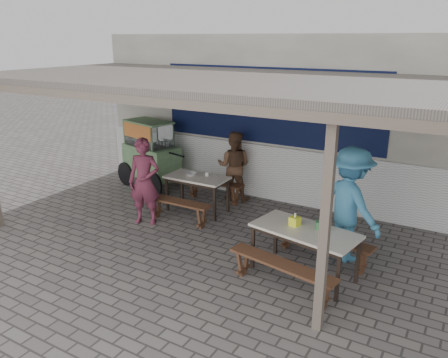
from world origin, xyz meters
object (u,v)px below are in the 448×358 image
bench_right_wall (323,241)px  patron_wall_side (234,166)px  bench_right_street (281,270)px  condiment_jar (207,174)px  patron_right_table (350,204)px  condiment_bowl (191,174)px  table_left (197,180)px  vendor_cart (150,152)px  table_right (305,234)px  tissue_box (295,221)px  patron_street_side (144,182)px  bench_left_street (178,207)px  donation_box (322,225)px  bench_left_wall (214,186)px

bench_right_wall → patron_wall_side: 3.14m
bench_right_street → bench_right_wall: bearing=90.0°
bench_right_wall → condiment_jar: (-2.74, 0.87, 0.45)m
bench_right_street → bench_right_wall: (0.21, 1.18, 0.00)m
patron_right_table → condiment_bowl: size_ratio=8.94×
table_left → bench_right_street: bearing=-36.6°
patron_wall_side → bench_right_wall: bearing=130.5°
condiment_jar → condiment_bowl: condiment_jar is taller
table_left → patron_wall_side: bearing=72.2°
table_left → vendor_cart: size_ratio=0.61×
bench_right_wall → patron_wall_side: bearing=156.6°
table_right → bench_right_wall: bearing=90.0°
patron_wall_side → tissue_box: 3.23m
table_left → patron_wall_side: size_ratio=0.83×
patron_street_side → tissue_box: (3.13, -0.28, -0.02)m
table_right → patron_wall_side: (-2.48, 2.32, 0.09)m
condiment_bowl → tissue_box: bearing=-25.1°
patron_street_side → patron_right_table: size_ratio=0.90×
patron_wall_side → condiment_jar: (-0.15, -0.86, 0.03)m
bench_left_street → vendor_cart: size_ratio=0.66×
bench_right_wall → patron_wall_side: size_ratio=1.09×
bench_right_wall → donation_box: 0.66m
patron_wall_side → donation_box: bearing=125.1°
bench_left_wall → donation_box: 3.57m
bench_left_wall → bench_right_wall: (2.90, -1.41, 0.01)m
bench_right_street → condiment_bowl: bearing=155.9°
bench_right_wall → patron_street_side: 3.47m
condiment_jar → condiment_bowl: 0.33m
patron_street_side → donation_box: bearing=-22.6°
bench_left_wall → vendor_cart: vendor_cart is taller
donation_box → condiment_bowl: donation_box is taller
patron_street_side → tissue_box: size_ratio=12.24×
vendor_cart → patron_wall_side: bearing=20.6°
patron_street_side → tissue_box: 3.15m
bench_right_wall → vendor_cart: size_ratio=0.81×
bench_right_wall → donation_box: bearing=-67.8°
bench_right_wall → vendor_cart: 4.95m
patron_wall_side → condiment_bowl: patron_wall_side is taller
patron_wall_side → condiment_jar: 0.87m
patron_wall_side → bench_right_street: bearing=113.4°
bench_left_street → patron_right_table: patron_right_table is taller
bench_right_wall → tissue_box: size_ratio=12.22×
table_right → condiment_jar: (-2.63, 1.46, 0.11)m
table_left → bench_right_street: (2.68, -1.91, -0.32)m
bench_right_street → bench_right_wall: size_ratio=1.00×
patron_wall_side → condiment_jar: size_ratio=19.36×
bench_right_street → tissue_box: 0.80m
table_left → table_right: bearing=-26.5°
vendor_cart → condiment_jar: size_ratio=26.06×
patron_wall_side → vendor_cart: bearing=-9.0°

